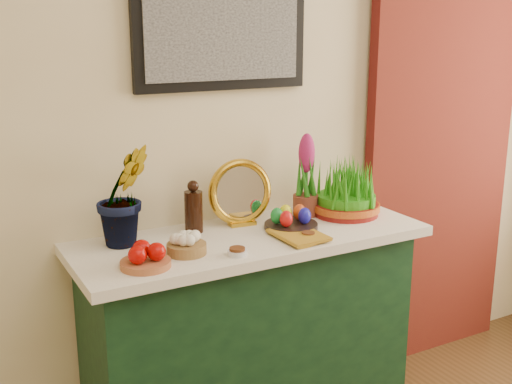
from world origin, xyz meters
TOP-DOWN VIEW (x-y plane):
  - sideboard at (0.07, 2.00)m, footprint 1.30×0.45m
  - tablecloth at (0.07, 2.00)m, footprint 1.40×0.55m
  - hyacinth_green at (-0.40, 2.12)m, footprint 0.27×0.24m
  - apple_bowl at (-0.41, 1.86)m, footprint 0.20×0.20m
  - garlic_basket at (-0.24, 1.91)m, footprint 0.15×0.15m
  - vinegar_cruet at (-0.12, 2.13)m, footprint 0.07×0.07m
  - mirror at (0.09, 2.13)m, footprint 0.28×0.09m
  - book at (0.12, 1.86)m, footprint 0.15×0.22m
  - spice_dish_left at (-0.09, 1.81)m, footprint 0.07×0.07m
  - spice_dish_right at (0.23, 1.84)m, footprint 0.06×0.06m
  - egg_plate at (0.24, 1.98)m, footprint 0.26×0.26m
  - hyacinth_pink at (0.39, 2.11)m, footprint 0.11×0.11m
  - wheatgrass_sabzeh at (0.55, 2.03)m, footprint 0.29×0.29m

SIDE VIEW (x-z plane):
  - sideboard at x=0.07m, z-range 0.00..0.85m
  - tablecloth at x=0.07m, z-range 0.85..0.89m
  - spice_dish_right at x=0.23m, z-range 0.89..0.91m
  - spice_dish_left at x=-0.09m, z-range 0.89..0.92m
  - book at x=0.12m, z-range 0.89..0.92m
  - egg_plate at x=0.24m, z-range 0.88..0.97m
  - garlic_basket at x=-0.24m, z-range 0.88..0.96m
  - apple_bowl at x=-0.41m, z-range 0.88..0.97m
  - vinegar_cruet at x=-0.12m, z-range 0.88..1.09m
  - wheatgrass_sabzeh at x=0.55m, z-range 0.88..1.11m
  - mirror at x=0.09m, z-range 0.88..1.16m
  - hyacinth_pink at x=0.39m, z-range 0.87..1.23m
  - hyacinth_green at x=-0.40m, z-range 0.89..1.39m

